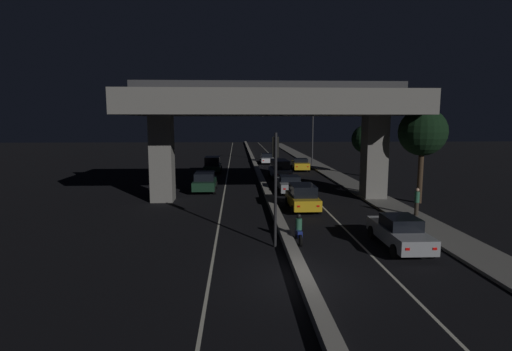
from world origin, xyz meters
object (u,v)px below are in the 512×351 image
car_white_sixth (267,158)px  pedestrian_on_sidewalk (417,201)px  car_dark_green_second_oncoming (213,164)px  traffic_light_left_of_median (275,170)px  car_taxi_yellow_second (303,197)px  car_silver_third (289,184)px  car_white_fourth (280,169)px  car_taxi_yellow_fifth (300,164)px  car_silver_lead (399,232)px  motorcycle_blue_filtering_near (299,230)px  street_lamp (311,127)px  car_dark_green_lead_oncoming (205,181)px

car_white_sixth → pedestrian_on_sidewalk: bearing=-167.1°
car_dark_green_second_oncoming → pedestrian_on_sidewalk: car_dark_green_second_oncoming is taller
traffic_light_left_of_median → car_taxi_yellow_second: traffic_light_left_of_median is taller
car_silver_third → car_white_fourth: size_ratio=0.97×
car_taxi_yellow_second → car_taxi_yellow_fifth: size_ratio=1.05×
car_taxi_yellow_second → car_white_sixth: car_taxi_yellow_second is taller
car_silver_lead → pedestrian_on_sidewalk: bearing=-30.4°
motorcycle_blue_filtering_near → car_taxi_yellow_second: bearing=-11.1°
pedestrian_on_sidewalk → car_taxi_yellow_second: bearing=159.0°
street_lamp → car_silver_lead: bearing=-93.5°
car_white_fourth → car_dark_green_second_oncoming: size_ratio=1.19×
car_white_sixth → pedestrian_on_sidewalk: 33.20m
traffic_light_left_of_median → pedestrian_on_sidewalk: (9.39, 5.37, -2.68)m
car_taxi_yellow_second → car_white_fourth: size_ratio=0.87×
car_taxi_yellow_fifth → car_dark_green_second_oncoming: bearing=99.9°
car_taxi_yellow_second → car_white_sixth: bearing=-0.4°
motorcycle_blue_filtering_near → pedestrian_on_sidewalk: bearing=-60.0°
traffic_light_left_of_median → pedestrian_on_sidewalk: 11.14m
motorcycle_blue_filtering_near → car_silver_lead: bearing=-103.0°
car_white_fourth → car_white_sixth: car_white_fourth is taller
car_taxi_yellow_fifth → car_dark_green_second_oncoming: car_dark_green_second_oncoming is taller
car_taxi_yellow_fifth → car_dark_green_lead_oncoming: bearing=145.7°
car_white_sixth → motorcycle_blue_filtering_near: size_ratio=2.46×
street_lamp → car_dark_green_second_oncoming: size_ratio=2.16×
street_lamp → car_white_fourth: bearing=-114.6°
traffic_light_left_of_median → car_silver_third: 15.22m
street_lamp → car_dark_green_second_oncoming: bearing=-153.4°
traffic_light_left_of_median → car_taxi_yellow_second: bearing=71.6°
street_lamp → motorcycle_blue_filtering_near: street_lamp is taller
street_lamp → car_dark_green_lead_oncoming: size_ratio=2.00×
car_taxi_yellow_second → car_dark_green_second_oncoming: (-7.27, 20.10, 0.11)m
street_lamp → car_silver_third: (-5.38, -19.70, -4.45)m
car_taxi_yellow_fifth → car_dark_green_lead_oncoming: (-10.49, -13.99, 0.11)m
car_white_fourth → car_taxi_yellow_fifth: size_ratio=1.21×
car_silver_lead → car_dark_green_lead_oncoming: size_ratio=1.06×
car_silver_lead → car_taxi_yellow_fifth: size_ratio=1.17×
car_silver_lead → car_dark_green_second_oncoming: size_ratio=1.15×
motorcycle_blue_filtering_near → car_dark_green_second_oncoming: bearing=11.7°
street_lamp → car_white_sixth: street_lamp is taller
car_taxi_yellow_second → car_white_fourth: bearing=-1.0°
car_silver_lead → car_dark_green_lead_oncoming: bearing=33.9°
car_silver_third → car_dark_green_lead_oncoming: 7.23m
car_silver_third → car_white_fourth: (0.06, 8.07, 0.31)m
car_dark_green_second_oncoming → traffic_light_left_of_median: bearing=9.5°
car_silver_lead → car_taxi_yellow_fifth: bearing=0.4°
car_white_fourth → car_dark_green_lead_oncoming: 10.30m
street_lamp → car_white_fourth: street_lamp is taller
car_taxi_yellow_fifth → car_taxi_yellow_second: bearing=173.8°
pedestrian_on_sidewalk → car_silver_lead: bearing=-121.0°
car_silver_lead → car_taxi_yellow_second: 9.01m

